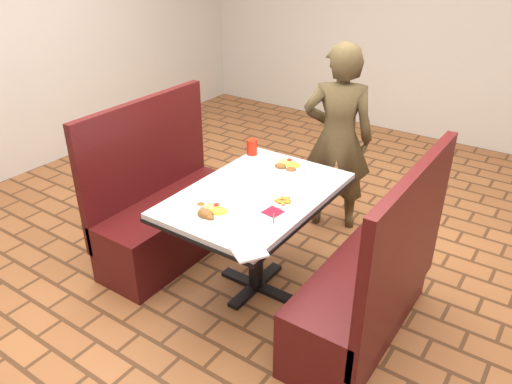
# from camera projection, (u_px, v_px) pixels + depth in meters

# --- Properties ---
(dining_table) EXTENTS (0.81, 1.21, 0.75)m
(dining_table) POSITION_uv_depth(u_px,v_px,m) (256.00, 205.00, 3.17)
(dining_table) COLOR silver
(dining_table) RESTS_ON ground
(booth_bench_left) EXTENTS (0.47, 1.20, 1.17)m
(booth_bench_left) POSITION_uv_depth(u_px,v_px,m) (168.00, 213.00, 3.72)
(booth_bench_left) COLOR #4C1111
(booth_bench_left) RESTS_ON ground
(booth_bench_right) EXTENTS (0.47, 1.20, 1.17)m
(booth_bench_right) POSITION_uv_depth(u_px,v_px,m) (368.00, 291.00, 2.92)
(booth_bench_right) COLOR #4C1111
(booth_bench_right) RESTS_ON ground
(diner_person) EXTENTS (0.65, 0.55, 1.51)m
(diner_person) POSITION_uv_depth(u_px,v_px,m) (338.00, 139.00, 3.90)
(diner_person) COLOR brown
(diner_person) RESTS_ON ground
(near_dinner_plate) EXTENTS (0.24, 0.24, 0.07)m
(near_dinner_plate) POSITION_uv_depth(u_px,v_px,m) (211.00, 211.00, 2.87)
(near_dinner_plate) COLOR white
(near_dinner_plate) RESTS_ON dining_table
(far_dinner_plate) EXTENTS (0.25, 0.25, 0.06)m
(far_dinner_plate) POSITION_uv_depth(u_px,v_px,m) (288.00, 165.00, 3.43)
(far_dinner_plate) COLOR white
(far_dinner_plate) RESTS_ON dining_table
(plantain_plate) EXTENTS (0.16, 0.16, 0.02)m
(plantain_plate) POSITION_uv_depth(u_px,v_px,m) (283.00, 201.00, 3.00)
(plantain_plate) COLOR white
(plantain_plate) RESTS_ON dining_table
(maroon_napkin) EXTENTS (0.11, 0.11, 0.00)m
(maroon_napkin) POSITION_uv_depth(u_px,v_px,m) (273.00, 212.00, 2.91)
(maroon_napkin) COLOR maroon
(maroon_napkin) RESTS_ON dining_table
(spoon_utensil) EXTENTS (0.07, 0.10, 0.00)m
(spoon_utensil) POSITION_uv_depth(u_px,v_px,m) (274.00, 218.00, 2.84)
(spoon_utensil) COLOR #BBBBBF
(spoon_utensil) RESTS_ON dining_table
(red_tumbler) EXTENTS (0.08, 0.08, 0.11)m
(red_tumbler) POSITION_uv_depth(u_px,v_px,m) (252.00, 147.00, 3.62)
(red_tumbler) COLOR red
(red_tumbler) RESTS_ON dining_table
(paper_napkin) EXTENTS (0.27, 0.25, 0.01)m
(paper_napkin) POSITION_uv_depth(u_px,v_px,m) (247.00, 248.00, 2.57)
(paper_napkin) COLOR white
(paper_napkin) RESTS_ON dining_table
(knife_utensil) EXTENTS (0.04, 0.18, 0.00)m
(knife_utensil) POSITION_uv_depth(u_px,v_px,m) (214.00, 213.00, 2.88)
(knife_utensil) COLOR silver
(knife_utensil) RESTS_ON dining_table
(fork_utensil) EXTENTS (0.07, 0.15, 0.00)m
(fork_utensil) POSITION_uv_depth(u_px,v_px,m) (215.00, 210.00, 2.91)
(fork_utensil) COLOR silver
(fork_utensil) RESTS_ON dining_table
(lettuce_shreds) EXTENTS (0.28, 0.32, 0.00)m
(lettuce_shreds) POSITION_uv_depth(u_px,v_px,m) (267.00, 190.00, 3.15)
(lettuce_shreds) COLOR #84B849
(lettuce_shreds) RESTS_ON dining_table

